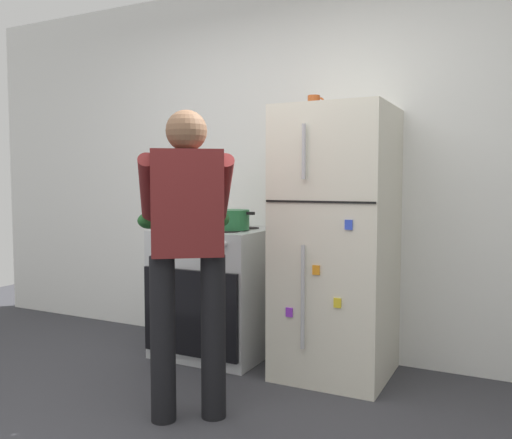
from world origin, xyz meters
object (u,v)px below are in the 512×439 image
Objects in this scene: person_cook at (187,235)px; coffee_mug at (314,103)px; stove_range at (215,292)px; red_pot at (231,220)px; refrigerator at (337,243)px.

coffee_mug is at bearing 71.90° from person_cook.
person_cook is at bearing -67.02° from stove_range.
person_cook is 14.28× the size of coffee_mug.
stove_range is 2.60× the size of red_pot.
stove_range is at bearing 166.08° from red_pot.
coffee_mug is (0.33, 1.00, 0.79)m from person_cook.
coffee_mug reaches higher than refrigerator.
refrigerator reaches higher than stove_range.
red_pot is (0.16, -0.04, 0.53)m from stove_range.
red_pot is (-0.24, 0.90, 0.02)m from person_cook.
refrigerator is at bearing 61.99° from person_cook.
stove_range is 0.57× the size of person_cook.
coffee_mug is at bearing 10.09° from red_pot.
red_pot is 3.12× the size of coffee_mug.
red_pot is at bearing -13.92° from stove_range.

